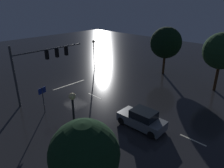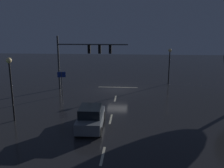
# 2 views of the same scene
# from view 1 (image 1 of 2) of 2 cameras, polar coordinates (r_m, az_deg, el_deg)

# --- Properties ---
(ground_plane) EXTENTS (80.00, 80.00, 0.00)m
(ground_plane) POSITION_cam_1_polar(r_m,az_deg,el_deg) (27.64, -10.29, -0.77)
(ground_plane) COLOR #232326
(traffic_signal_assembly) EXTENTS (8.57, 0.47, 6.49)m
(traffic_signal_assembly) POSITION_cam_1_polar(r_m,az_deg,el_deg) (24.13, -18.65, 6.19)
(traffic_signal_assembly) COLOR #383A3D
(traffic_signal_assembly) RESTS_ON ground_plane
(lane_dash_far) EXTENTS (0.16, 2.20, 0.01)m
(lane_dash_far) POSITION_cam_1_polar(r_m,az_deg,el_deg) (24.75, -4.78, -3.28)
(lane_dash_far) COLOR beige
(lane_dash_far) RESTS_ON ground_plane
(lane_dash_mid) EXTENTS (0.16, 2.20, 0.01)m
(lane_dash_mid) POSITION_cam_1_polar(r_m,az_deg,el_deg) (21.10, 6.22, -8.14)
(lane_dash_mid) COLOR beige
(lane_dash_mid) RESTS_ON ground_plane
(lane_dash_near) EXTENTS (0.16, 2.20, 0.01)m
(lane_dash_near) POSITION_cam_1_polar(r_m,az_deg,el_deg) (18.71, 21.27, -14.11)
(lane_dash_near) COLOR beige
(lane_dash_near) RESTS_ON ground_plane
(stop_bar) EXTENTS (5.00, 0.16, 0.01)m
(stop_bar) POSITION_cam_1_polar(r_m,az_deg,el_deg) (28.46, -11.57, -0.18)
(stop_bar) COLOR beige
(stop_bar) RESTS_ON ground_plane
(car_approaching) EXTENTS (2.00, 4.41, 1.70)m
(car_approaching) POSITION_cam_1_polar(r_m,az_deg,el_deg) (18.81, 8.17, -9.52)
(car_approaching) COLOR slate
(car_approaching) RESTS_ON ground_plane
(street_lamp_left_kerb) EXTENTS (0.44, 0.44, 4.74)m
(street_lamp_left_kerb) POSITION_cam_1_polar(r_m,az_deg,el_deg) (33.33, -5.01, 9.51)
(street_lamp_left_kerb) COLOR black
(street_lamp_left_kerb) RESTS_ON ground_plane
(street_lamp_right_kerb) EXTENTS (0.44, 0.44, 5.20)m
(street_lamp_right_kerb) POSITION_cam_1_polar(r_m,az_deg,el_deg) (13.91, -10.46, -8.37)
(street_lamp_right_kerb) COLOR black
(street_lamp_right_kerb) RESTS_ON ground_plane
(route_sign) EXTENTS (0.89, 0.27, 2.75)m
(route_sign) POSITION_cam_1_polar(r_m,az_deg,el_deg) (21.48, -18.46, -2.73)
(route_sign) COLOR #383A3D
(route_sign) RESTS_ON ground_plane
(tree_left_near) EXTENTS (4.55, 4.55, 7.02)m
(tree_left_near) POSITION_cam_1_polar(r_m,az_deg,el_deg) (31.89, 14.52, 10.87)
(tree_left_near) COLOR #382314
(tree_left_near) RESTS_ON ground_plane
(tree_right_near) EXTENTS (3.36, 3.36, 5.63)m
(tree_right_near) POSITION_cam_1_polar(r_m,az_deg,el_deg) (10.28, -7.56, -18.62)
(tree_right_near) COLOR #382314
(tree_right_near) RESTS_ON ground_plane
(tree_left_far) EXTENTS (4.33, 4.33, 7.18)m
(tree_left_far) POSITION_cam_1_polar(r_m,az_deg,el_deg) (27.79, 27.83, 7.98)
(tree_left_far) COLOR #382314
(tree_left_far) RESTS_ON ground_plane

